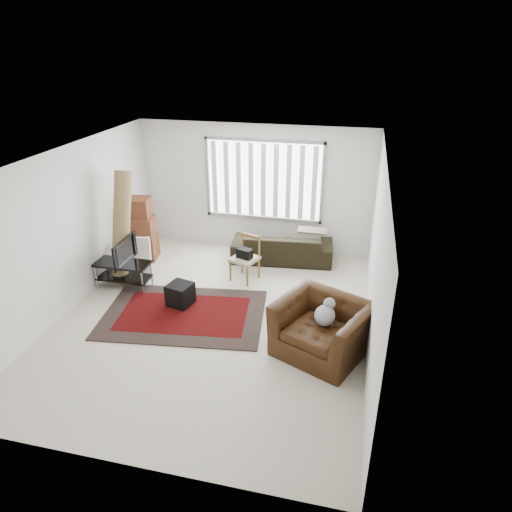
{
  "coord_description": "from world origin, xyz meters",
  "views": [
    {
      "loc": [
        2.16,
        -6.11,
        4.27
      ],
      "look_at": [
        0.64,
        0.38,
        1.05
      ],
      "focal_mm": 32.0,
      "sensor_mm": 36.0,
      "label": 1
    }
  ],
  "objects": [
    {
      "name": "persian_rug",
      "position": [
        -0.53,
        -0.01,
        0.01
      ],
      "size": [
        2.89,
        2.12,
        0.02
      ],
      "color": "black",
      "rests_on": "ground"
    },
    {
      "name": "subwoofer",
      "position": [
        -0.69,
        0.27,
        0.22
      ],
      "size": [
        0.47,
        0.47,
        0.39
      ],
      "primitive_type": "cube",
      "rotation": [
        0.0,
        0.0,
        -0.24
      ],
      "color": "black",
      "rests_on": "persian_rug"
    },
    {
      "name": "moving_boxes",
      "position": [
        -2.15,
        1.88,
        0.62
      ],
      "size": [
        0.61,
        0.57,
        1.32
      ],
      "color": "brown",
      "rests_on": "ground"
    },
    {
      "name": "white_flatpack",
      "position": [
        -2.01,
        1.28,
        0.36
      ],
      "size": [
        0.59,
        0.28,
        0.73
      ],
      "primitive_type": "cube",
      "rotation": [
        -0.11,
        0.0,
        0.22
      ],
      "color": "silver",
      "rests_on": "ground"
    },
    {
      "name": "room",
      "position": [
        0.03,
        0.51,
        1.76
      ],
      "size": [
        6.0,
        6.02,
        2.71
      ],
      "color": "beige",
      "rests_on": "ground"
    },
    {
      "name": "tv",
      "position": [
        -1.95,
        0.64,
        0.75
      ],
      "size": [
        0.11,
        0.83,
        0.48
      ],
      "primitive_type": "imported",
      "rotation": [
        0.0,
        0.0,
        1.57
      ],
      "color": "black",
      "rests_on": "tv_stand"
    },
    {
      "name": "side_chair",
      "position": [
        0.17,
        1.46,
        0.48
      ],
      "size": [
        0.6,
        0.6,
        0.88
      ],
      "rotation": [
        0.0,
        0.0,
        -0.35
      ],
      "color": "#9B8866",
      "rests_on": "ground"
    },
    {
      "name": "armchair",
      "position": [
        1.83,
        -0.49,
        0.47
      ],
      "size": [
        1.61,
        1.52,
        0.94
      ],
      "rotation": [
        0.0,
        0.0,
        -0.42
      ],
      "color": "#331B0A",
      "rests_on": "ground"
    },
    {
      "name": "sofa",
      "position": [
        0.72,
        2.45,
        0.4
      ],
      "size": [
        2.16,
        1.1,
        0.8
      ],
      "primitive_type": "imported",
      "rotation": [
        0.0,
        0.0,
        3.24
      ],
      "color": "black",
      "rests_on": "ground"
    },
    {
      "name": "tv_stand",
      "position": [
        -1.95,
        0.64,
        0.37
      ],
      "size": [
        1.02,
        0.46,
        0.51
      ],
      "color": "black",
      "rests_on": "ground"
    },
    {
      "name": "rolled_rug",
      "position": [
        -2.08,
        0.98,
        1.05
      ],
      "size": [
        0.4,
        0.89,
        2.11
      ],
      "primitive_type": "cylinder",
      "rotation": [
        -0.27,
        0.0,
        -0.11
      ],
      "color": "olive",
      "rests_on": "ground"
    }
  ]
}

